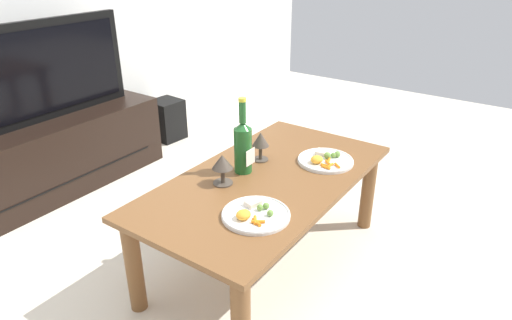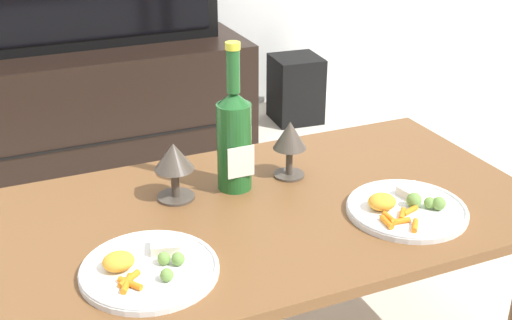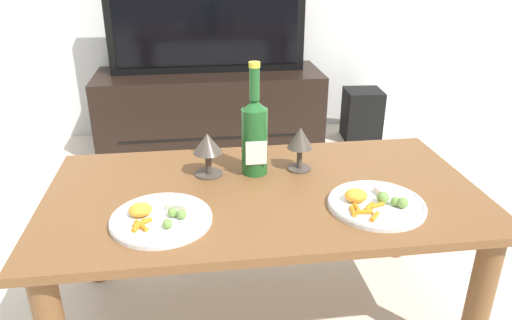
{
  "view_description": "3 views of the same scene",
  "coord_description": "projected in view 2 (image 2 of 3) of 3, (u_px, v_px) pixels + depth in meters",
  "views": [
    {
      "loc": [
        -1.49,
        -0.98,
        1.41
      ],
      "look_at": [
        0.01,
        0.06,
        0.53
      ],
      "focal_mm": 31.68,
      "sensor_mm": 36.0,
      "label": 1
    },
    {
      "loc": [
        -0.52,
        -1.18,
        1.19
      ],
      "look_at": [
        0.03,
        0.08,
        0.54
      ],
      "focal_mm": 46.61,
      "sensor_mm": 36.0,
      "label": 2
    },
    {
      "loc": [
        -0.19,
        -1.24,
        1.12
      ],
      "look_at": [
        -0.02,
        0.02,
        0.55
      ],
      "focal_mm": 33.72,
      "sensor_mm": 36.0,
      "label": 3
    }
  ],
  "objects": [
    {
      "name": "wine_bottle",
      "position": [
        234.0,
        136.0,
        1.52
      ],
      "size": [
        0.08,
        0.08,
        0.35
      ],
      "color": "#1E5923",
      "rests_on": "dining_table"
    },
    {
      "name": "tv_stand",
      "position": [
        96.0,
        102.0,
        2.8
      ],
      "size": [
        1.3,
        0.47,
        0.46
      ],
      "color": "black",
      "rests_on": "ground_plane"
    },
    {
      "name": "goblet_right",
      "position": [
        290.0,
        139.0,
        1.59
      ],
      "size": [
        0.08,
        0.08,
        0.14
      ],
      "color": "#473D33",
      "rests_on": "dining_table"
    },
    {
      "name": "dinner_plate_right",
      "position": [
        406.0,
        208.0,
        1.46
      ],
      "size": [
        0.27,
        0.27,
        0.05
      ],
      "color": "white",
      "rests_on": "dining_table"
    },
    {
      "name": "goblet_left",
      "position": [
        174.0,
        161.0,
        1.49
      ],
      "size": [
        0.09,
        0.09,
        0.14
      ],
      "color": "#473D33",
      "rests_on": "dining_table"
    },
    {
      "name": "floor_speaker",
      "position": [
        296.0,
        89.0,
        3.16
      ],
      "size": [
        0.24,
        0.24,
        0.31
      ],
      "primitive_type": "cube",
      "rotation": [
        0.0,
        0.0,
        -0.08
      ],
      "color": "black",
      "rests_on": "ground_plane"
    },
    {
      "name": "dinner_plate_left",
      "position": [
        148.0,
        268.0,
        1.25
      ],
      "size": [
        0.26,
        0.26,
        0.05
      ],
      "color": "white",
      "rests_on": "dining_table"
    },
    {
      "name": "dining_table",
      "position": [
        260.0,
        239.0,
        1.51
      ],
      "size": [
        1.27,
        0.67,
        0.46
      ],
      "color": "brown",
      "rests_on": "ground_plane"
    }
  ]
}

